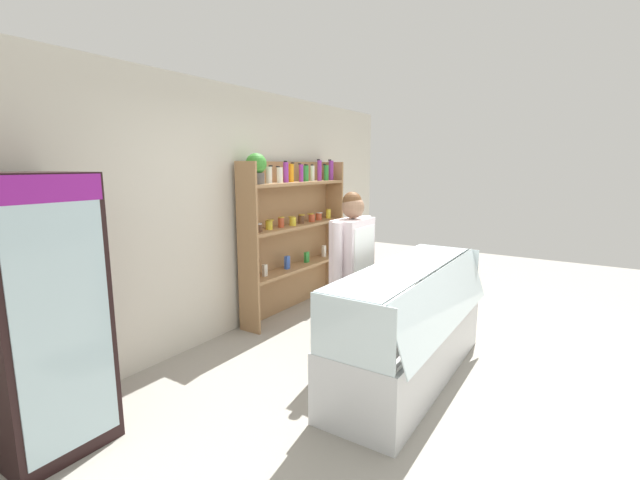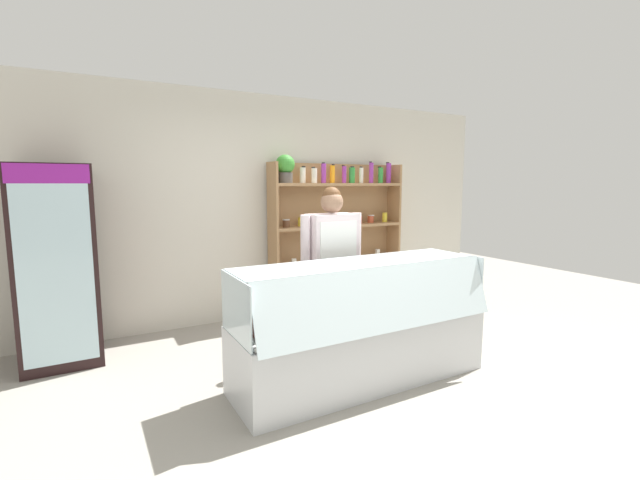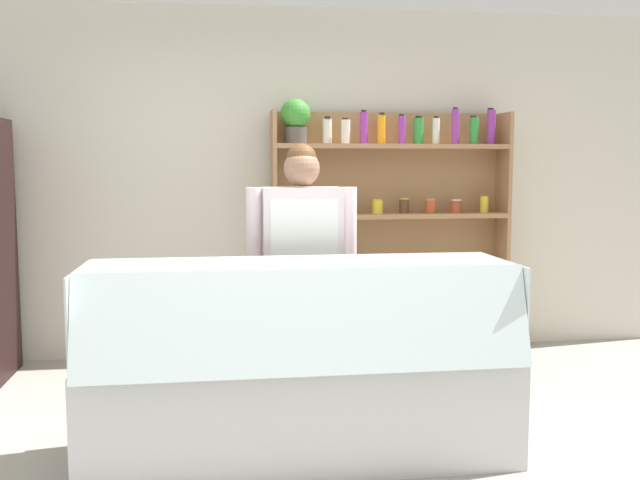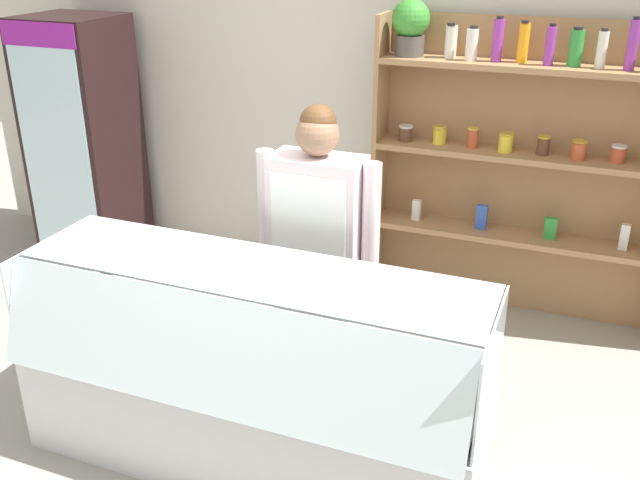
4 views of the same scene
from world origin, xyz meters
name	(u,v)px [view 3 (image 3 of 4)]	position (x,y,z in m)	size (l,w,h in m)	color
ground_plane	(303,463)	(0.00, 0.00, 0.00)	(12.00, 12.00, 0.00)	gray
back_wall	(269,183)	(0.00, 2.22, 1.35)	(6.80, 0.10, 2.70)	beige
shelving_unit	(383,214)	(0.87, 2.01, 1.11)	(1.85, 0.29, 1.99)	#9E754C
deli_display_case	(299,397)	(-0.01, 0.08, 0.31)	(2.16, 0.73, 1.01)	silver
shop_clerk	(302,257)	(0.08, 0.70, 0.96)	(0.65, 0.25, 1.62)	#383D51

